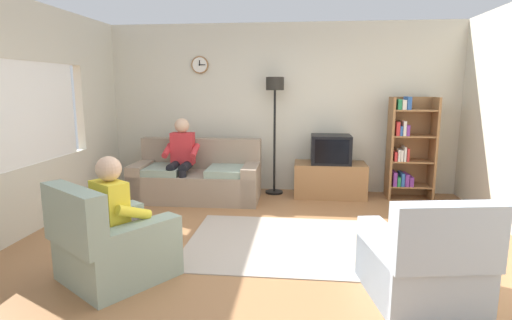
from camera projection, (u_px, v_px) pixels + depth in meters
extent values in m
plane|color=#9E6B42|center=(267.00, 250.00, 4.31)|extent=(12.00, 12.00, 0.00)
cube|color=beige|center=(281.00, 108.00, 6.67)|extent=(6.20, 0.12, 2.70)
cylinder|color=olive|center=(200.00, 65.00, 6.60)|extent=(0.28, 0.03, 0.28)
cylinder|color=white|center=(200.00, 65.00, 6.59)|extent=(0.24, 0.01, 0.24)
cube|color=black|center=(200.00, 63.00, 6.58)|extent=(0.02, 0.01, 0.09)
cube|color=black|center=(202.00, 65.00, 6.58)|extent=(0.11, 0.01, 0.01)
cube|color=beige|center=(13.00, 205.00, 4.54)|extent=(0.12, 5.80, 0.80)
cube|color=beige|center=(98.00, 106.00, 6.42)|extent=(0.12, 1.10, 1.20)
cube|color=white|center=(24.00, 114.00, 4.65)|extent=(0.04, 2.00, 1.30)
cube|color=white|center=(21.00, 114.00, 4.66)|extent=(0.03, 1.90, 1.20)
cube|color=gray|center=(197.00, 186.00, 6.20)|extent=(1.91, 0.86, 0.42)
cube|color=gray|center=(201.00, 153.00, 6.47)|extent=(1.90, 0.22, 0.48)
cube|color=gray|center=(251.00, 183.00, 6.10)|extent=(0.23, 0.84, 0.56)
cube|color=gray|center=(143.00, 180.00, 6.27)|extent=(0.23, 0.84, 0.56)
cube|color=gray|center=(228.00, 171.00, 6.05)|extent=(0.61, 0.69, 0.10)
cube|color=gray|center=(163.00, 169.00, 6.15)|extent=(0.61, 0.69, 0.10)
cube|color=olive|center=(330.00, 180.00, 6.37)|extent=(1.10, 0.56, 0.53)
cube|color=black|center=(329.00, 174.00, 6.62)|extent=(1.10, 0.04, 0.03)
cube|color=black|center=(331.00, 149.00, 6.27)|extent=(0.60, 0.48, 0.44)
cube|color=black|center=(332.00, 152.00, 6.03)|extent=(0.50, 0.01, 0.36)
cube|color=olive|center=(390.00, 148.00, 6.23)|extent=(0.04, 0.36, 1.55)
cube|color=olive|center=(433.00, 149.00, 6.16)|extent=(0.04, 0.36, 1.55)
cube|color=olive|center=(408.00, 147.00, 6.37)|extent=(0.64, 0.02, 1.55)
cube|color=olive|center=(409.00, 185.00, 6.30)|extent=(0.60, 0.34, 0.02)
cube|color=#72338C|center=(393.00, 178.00, 6.29)|extent=(0.05, 0.28, 0.21)
cube|color=#267F4C|center=(397.00, 180.00, 6.29)|extent=(0.05, 0.28, 0.14)
cube|color=#2D59A5|center=(401.00, 179.00, 6.28)|extent=(0.05, 0.28, 0.20)
cube|color=#72338C|center=(405.00, 179.00, 6.27)|extent=(0.06, 0.28, 0.19)
cube|color=#72338C|center=(410.00, 180.00, 6.27)|extent=(0.06, 0.28, 0.15)
cube|color=olive|center=(410.00, 161.00, 6.23)|extent=(0.60, 0.34, 0.02)
cube|color=red|center=(394.00, 156.00, 6.23)|extent=(0.04, 0.28, 0.14)
cube|color=silver|center=(397.00, 154.00, 6.22)|extent=(0.03, 0.28, 0.18)
cube|color=silver|center=(400.00, 155.00, 6.21)|extent=(0.04, 0.28, 0.17)
cube|color=silver|center=(403.00, 153.00, 6.21)|extent=(0.03, 0.28, 0.22)
cube|color=red|center=(406.00, 154.00, 6.20)|extent=(0.03, 0.28, 0.20)
cube|color=olive|center=(412.00, 136.00, 6.16)|extent=(0.60, 0.34, 0.02)
cube|color=red|center=(396.00, 128.00, 6.15)|extent=(0.05, 0.28, 0.20)
cube|color=#2D59A5|center=(399.00, 130.00, 6.15)|extent=(0.03, 0.28, 0.14)
cube|color=silver|center=(403.00, 128.00, 6.14)|extent=(0.04, 0.28, 0.22)
cube|color=#72338C|center=(406.00, 130.00, 6.14)|extent=(0.05, 0.28, 0.16)
cube|color=olive|center=(414.00, 110.00, 6.09)|extent=(0.60, 0.34, 0.02)
cube|color=#267F4C|center=(398.00, 104.00, 6.09)|extent=(0.06, 0.28, 0.15)
cube|color=silver|center=(403.00, 105.00, 6.08)|extent=(0.06, 0.28, 0.14)
cube|color=#2D59A5|center=(407.00, 103.00, 6.07)|extent=(0.06, 0.28, 0.19)
cylinder|color=black|center=(274.00, 192.00, 6.61)|extent=(0.28, 0.28, 0.03)
cylinder|color=black|center=(275.00, 141.00, 6.46)|extent=(0.04, 0.04, 1.70)
cylinder|color=black|center=(275.00, 84.00, 6.30)|extent=(0.28, 0.28, 0.20)
cube|color=gray|center=(119.00, 256.00, 3.68)|extent=(1.14, 1.15, 0.40)
cube|color=gray|center=(74.00, 218.00, 3.33)|extent=(0.76, 0.61, 0.50)
cube|color=gray|center=(103.00, 239.00, 3.88)|extent=(0.62, 0.77, 0.56)
cube|color=gray|center=(139.00, 256.00, 3.49)|extent=(0.62, 0.77, 0.56)
cube|color=#9EADBC|center=(419.00, 273.00, 3.34)|extent=(0.93, 0.96, 0.40)
cube|color=#9EADBC|center=(447.00, 238.00, 2.90)|extent=(0.82, 0.31, 0.50)
cube|color=#9EADBC|center=(383.00, 264.00, 3.33)|extent=(0.33, 0.82, 0.56)
cube|color=#9EADBC|center=(454.00, 262.00, 3.36)|extent=(0.33, 0.82, 0.56)
cube|color=#AD9E8E|center=(288.00, 243.00, 4.49)|extent=(2.20, 1.70, 0.01)
cube|color=red|center=(183.00, 148.00, 6.17)|extent=(0.34, 0.20, 0.48)
sphere|color=#D8AD8C|center=(182.00, 125.00, 6.09)|extent=(0.22, 0.22, 0.22)
cylinder|color=black|center=(186.00, 166.00, 6.02)|extent=(0.13, 0.38, 0.13)
cylinder|color=black|center=(174.00, 166.00, 6.03)|extent=(0.13, 0.38, 0.13)
cylinder|color=black|center=(183.00, 188.00, 5.88)|extent=(0.11, 0.11, 0.52)
cylinder|color=black|center=(171.00, 188.00, 5.90)|extent=(0.11, 0.11, 0.52)
cylinder|color=red|center=(195.00, 151.00, 6.05)|extent=(0.09, 0.33, 0.20)
cylinder|color=red|center=(167.00, 151.00, 6.09)|extent=(0.09, 0.33, 0.20)
cube|color=yellow|center=(110.00, 208.00, 3.56)|extent=(0.39, 0.36, 0.48)
sphere|color=#D8AD8C|center=(109.00, 169.00, 3.51)|extent=(0.22, 0.22, 0.22)
cylinder|color=#4C4742|center=(126.00, 226.00, 3.80)|extent=(0.32, 0.39, 0.13)
cylinder|color=#4C4742|center=(136.00, 231.00, 3.69)|extent=(0.32, 0.39, 0.13)
cylinder|color=#4C4742|center=(144.00, 243.00, 3.98)|extent=(0.15, 0.15, 0.40)
cylinder|color=#4C4742|center=(155.00, 247.00, 3.87)|extent=(0.15, 0.15, 0.40)
cylinder|color=yellow|center=(108.00, 203.00, 3.78)|extent=(0.26, 0.32, 0.20)
cylinder|color=yellow|center=(134.00, 212.00, 3.50)|extent=(0.26, 0.32, 0.20)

